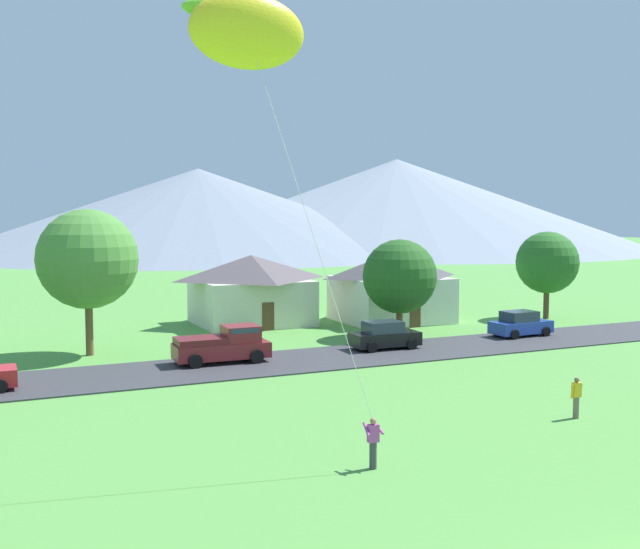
% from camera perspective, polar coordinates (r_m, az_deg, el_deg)
% --- Properties ---
extents(road_strip, '(160.00, 6.40, 0.08)m').
position_cam_1_polar(road_strip, '(41.01, -4.66, -6.87)').
color(road_strip, '#38383D').
rests_on(road_strip, ground).
extents(mountain_central_ridge, '(119.49, 119.49, 21.57)m').
position_cam_1_polar(mountain_central_ridge, '(182.00, 5.89, 5.41)').
color(mountain_central_ridge, gray).
rests_on(mountain_central_ridge, ground).
extents(mountain_far_west_ridge, '(105.23, 105.23, 18.07)m').
position_cam_1_polar(mountain_far_west_ridge, '(162.26, -9.33, 4.86)').
color(mountain_far_west_ridge, gray).
rests_on(mountain_far_west_ridge, ground).
extents(house_leftmost, '(8.27, 7.58, 5.29)m').
position_cam_1_polar(house_leftmost, '(57.27, 5.48, -0.87)').
color(house_leftmost, silver).
rests_on(house_leftmost, ground).
extents(house_left_center, '(8.60, 7.69, 5.19)m').
position_cam_1_polar(house_left_center, '(55.82, -5.30, -1.07)').
color(house_left_center, beige).
rests_on(house_left_center, ground).
extents(tree_center, '(5.80, 5.80, 8.54)m').
position_cam_1_polar(tree_center, '(44.94, -17.42, 1.13)').
color(tree_center, brown).
rests_on(tree_center, ground).
extents(tree_right_of_center, '(4.97, 4.97, 6.57)m').
position_cam_1_polar(tree_right_of_center, '(49.81, 6.14, -0.16)').
color(tree_right_of_center, brown).
rests_on(tree_right_of_center, ground).
extents(tree_near_right, '(4.87, 4.87, 6.89)m').
position_cam_1_polar(tree_near_right, '(60.96, 17.05, 0.88)').
color(tree_near_right, brown).
rests_on(tree_near_right, ground).
extents(parked_car_blue_mid_west, '(4.27, 2.21, 1.68)m').
position_cam_1_polar(parked_car_blue_mid_west, '(51.61, 15.14, -3.71)').
color(parked_car_blue_mid_west, '#2847A8').
rests_on(parked_car_blue_mid_west, road_strip).
extents(parked_car_black_mid_east, '(4.24, 2.16, 1.68)m').
position_cam_1_polar(parked_car_black_mid_east, '(45.32, 4.96, -4.71)').
color(parked_car_black_mid_east, black).
rests_on(parked_car_black_mid_east, road_strip).
extents(pickup_truck_maroon_west_side, '(5.26, 2.46, 1.99)m').
position_cam_1_polar(pickup_truck_maroon_west_side, '(41.36, -7.39, -5.36)').
color(pickup_truck_maroon_west_side, maroon).
rests_on(pickup_truck_maroon_west_side, road_strip).
extents(kite_flyer_with_kite, '(5.68, 3.54, 15.30)m').
position_cam_1_polar(kite_flyer_with_kite, '(25.02, -5.53, 17.93)').
color(kite_flyer_with_kite, '#3D3D42').
rests_on(kite_flyer_with_kite, ground).
extents(watcher_person, '(0.56, 0.24, 1.68)m').
position_cam_1_polar(watcher_person, '(31.99, 19.09, -8.87)').
color(watcher_person, '#70604C').
rests_on(watcher_person, ground).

